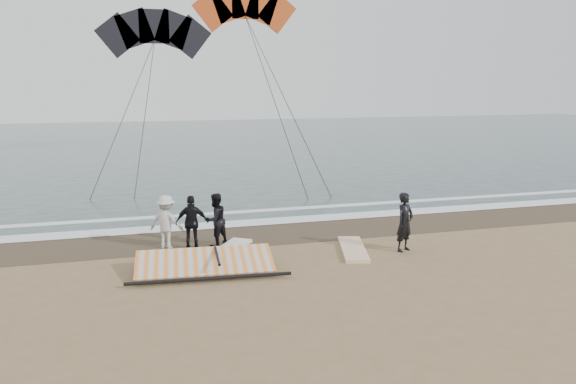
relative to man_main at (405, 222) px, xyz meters
name	(u,v)px	position (x,y,z in m)	size (l,w,h in m)	color
ground	(310,281)	(-3.32, -1.62, -0.84)	(120.00, 120.00, 0.00)	#8C704C
sea	(182,143)	(-3.32, 31.38, -0.83)	(120.00, 54.00, 0.02)	#233838
wet_sand	(266,233)	(-3.32, 2.88, -0.83)	(120.00, 2.80, 0.01)	#4C3D2B
foam_near	(257,222)	(-3.32, 4.28, -0.81)	(120.00, 0.90, 0.01)	white
foam_far	(246,211)	(-3.32, 5.98, -0.81)	(120.00, 0.45, 0.01)	white
man_main	(405,222)	(0.00, 0.00, 0.00)	(0.61, 0.40, 1.68)	black
board_white	(353,249)	(-1.38, 0.39, -0.79)	(0.66, 2.36, 0.09)	silver
board_cream	(227,250)	(-4.85, 1.23, -0.79)	(0.61, 2.29, 0.10)	white
trio_cluster	(189,221)	(-5.82, 1.99, -0.06)	(2.45, 1.03, 1.56)	black
sail_rig	(202,264)	(-5.74, -0.20, -0.64)	(3.94, 1.96, 0.49)	black
kite_red	(245,12)	(0.06, 21.97, 8.21)	(7.37, 7.43, 17.06)	#BF4316
kite_dark	(154,36)	(-5.56, 21.99, 6.61)	(7.74, 6.41, 14.71)	black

